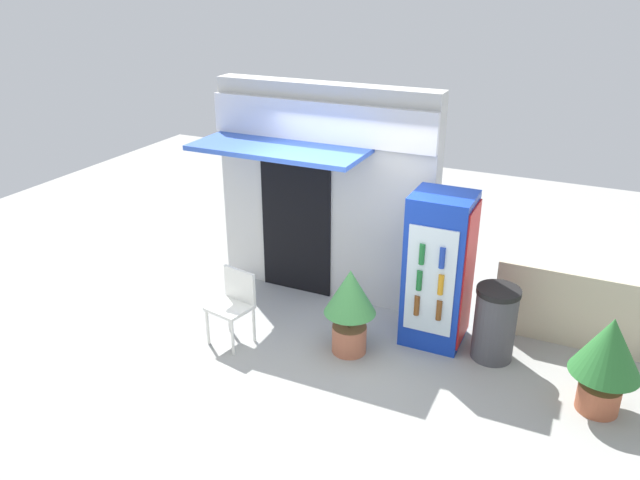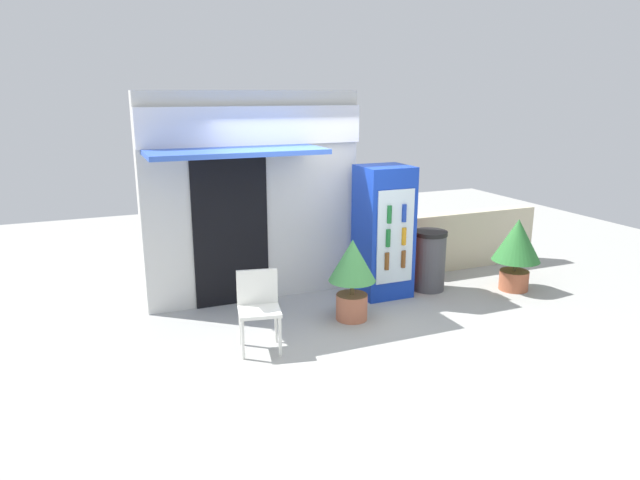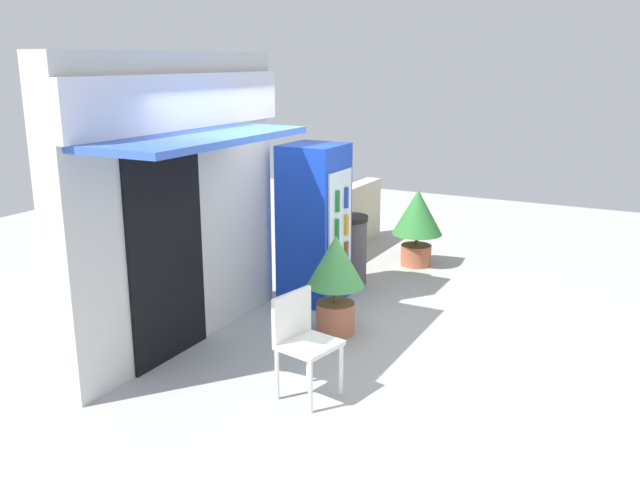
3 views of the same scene
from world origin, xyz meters
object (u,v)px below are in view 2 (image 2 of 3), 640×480
(plastic_chair, at_px, (258,303))
(potted_plant_curbside, at_px, (517,246))
(drink_cooler, at_px, (384,232))
(trash_bin, at_px, (429,260))
(potted_plant_near_shop, at_px, (352,271))

(plastic_chair, bearing_deg, potted_plant_curbside, 6.19)
(drink_cooler, xyz_separation_m, plastic_chair, (-2.15, -1.03, -0.39))
(potted_plant_curbside, bearing_deg, trash_bin, 156.72)
(plastic_chair, distance_m, trash_bin, 3.01)
(potted_plant_curbside, bearing_deg, plastic_chair, -173.81)
(drink_cooler, height_order, plastic_chair, drink_cooler)
(drink_cooler, xyz_separation_m, trash_bin, (0.71, -0.09, -0.48))
(drink_cooler, distance_m, potted_plant_near_shop, 1.10)
(plastic_chair, relative_size, potted_plant_near_shop, 0.85)
(trash_bin, bearing_deg, potted_plant_curbside, -23.28)
(plastic_chair, height_order, potted_plant_near_shop, potted_plant_near_shop)
(plastic_chair, height_order, potted_plant_curbside, potted_plant_curbside)
(potted_plant_near_shop, xyz_separation_m, potted_plant_curbside, (2.69, 0.09, 0.02))
(potted_plant_near_shop, xyz_separation_m, trash_bin, (1.53, 0.59, -0.20))
(plastic_chair, relative_size, trash_bin, 1.01)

